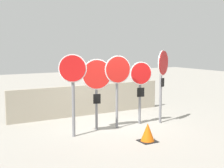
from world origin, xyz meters
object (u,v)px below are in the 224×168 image
(stop_sign_0, at_px, (73,80))
(stop_sign_4, at_px, (162,72))
(stop_sign_3, at_px, (141,82))
(stop_sign_1, at_px, (97,81))
(traffic_cone_0, at_px, (148,132))
(stop_sign_2, at_px, (118,78))

(stop_sign_0, distance_m, stop_sign_4, 3.19)
(stop_sign_3, distance_m, stop_sign_4, 0.80)
(stop_sign_4, bearing_deg, stop_sign_1, 142.81)
(traffic_cone_0, bearing_deg, stop_sign_1, 111.25)
(stop_sign_2, distance_m, traffic_cone_0, 2.06)
(stop_sign_0, xyz_separation_m, traffic_cone_0, (1.57, -1.40, -1.38))
(stop_sign_2, distance_m, stop_sign_3, 0.95)
(traffic_cone_0, bearing_deg, stop_sign_2, 90.82)
(stop_sign_1, height_order, stop_sign_4, stop_sign_4)
(stop_sign_1, bearing_deg, traffic_cone_0, -55.87)
(stop_sign_4, height_order, traffic_cone_0, stop_sign_4)
(stop_sign_0, xyz_separation_m, stop_sign_1, (0.91, 0.31, -0.10))
(stop_sign_3, relative_size, stop_sign_4, 0.85)
(stop_sign_0, bearing_deg, stop_sign_4, 29.96)
(stop_sign_1, distance_m, traffic_cone_0, 2.24)
(stop_sign_1, relative_size, stop_sign_3, 1.06)
(stop_sign_1, height_order, stop_sign_2, stop_sign_2)
(stop_sign_2, bearing_deg, stop_sign_0, -167.73)
(stop_sign_2, height_order, stop_sign_4, stop_sign_4)
(traffic_cone_0, bearing_deg, stop_sign_4, 41.23)
(stop_sign_4, distance_m, traffic_cone_0, 2.59)
(stop_sign_2, xyz_separation_m, stop_sign_3, (0.93, 0.09, -0.19))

